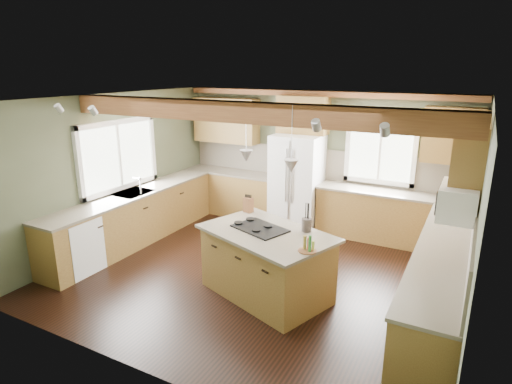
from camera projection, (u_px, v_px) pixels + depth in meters
The scene contains 37 objects.
floor at pixel (259, 273), 6.51m from camera, with size 5.60×5.60×0.00m, color black.
ceiling at pixel (260, 99), 5.77m from camera, with size 5.60×5.60×0.00m, color silver.
wall_back at pixel (319, 159), 8.25m from camera, with size 5.60×5.60×0.00m, color #454A35.
wall_left at pixel (116, 170), 7.40m from camera, with size 5.00×5.00×0.00m, color #454A35.
wall_right at pixel (477, 224), 4.88m from camera, with size 5.00×5.00×0.00m, color #454A35.
ceiling_beam at pixel (242, 112), 5.38m from camera, with size 5.55×0.26×0.26m, color #5A2F19.
soffit_trim at pixel (320, 94), 7.82m from camera, with size 5.55×0.20×0.10m, color #5A2F19.
backsplash_back at pixel (319, 164), 8.27m from camera, with size 5.58×0.03×0.58m, color brown.
backsplash_right at pixel (474, 229), 4.95m from camera, with size 0.03×3.70×0.58m, color brown.
base_cab_back_left at pixel (233, 193), 9.05m from camera, with size 2.02×0.60×0.88m, color brown.
counter_back_left at pixel (232, 172), 8.92m from camera, with size 2.06×0.64×0.04m, color brown.
base_cab_back_right at pixel (391, 218), 7.57m from camera, with size 2.62×0.60×0.88m, color brown.
counter_back_right at pixel (394, 193), 7.44m from camera, with size 2.66×0.64×0.04m, color brown.
base_cab_left at pixel (135, 219), 7.55m from camera, with size 0.60×3.70×0.88m, color brown.
counter_left at pixel (133, 194), 7.42m from camera, with size 0.64×3.74×0.04m, color brown.
base_cab_right at pixel (440, 283), 5.30m from camera, with size 0.60×3.70×0.88m, color brown.
counter_right at pixel (445, 249), 5.17m from camera, with size 0.64×3.74×0.04m, color brown.
upper_cab_back_left at pixel (226, 120), 8.82m from camera, with size 1.40×0.35×0.90m, color brown.
upper_cab_over_fridge at pixel (303, 115), 8.00m from camera, with size 0.96×0.35×0.70m, color brown.
upper_cab_right at pixel (471, 153), 5.53m from camera, with size 0.35×2.20×0.90m, color brown.
upper_cab_back_corner at pixel (453, 136), 6.89m from camera, with size 0.90×0.35×0.90m, color brown.
window_left at pixel (118, 155), 7.36m from camera, with size 0.04×1.60×1.05m, color white.
window_back at pixel (380, 152), 7.65m from camera, with size 1.10×0.04×1.00m, color white.
sink at pixel (133, 193), 7.42m from camera, with size 0.50×0.65×0.03m, color #262628.
faucet at pixel (141, 187), 7.29m from camera, with size 0.02×0.02×0.28m, color #B2B2B7.
dishwasher at pixel (75, 245), 6.44m from camera, with size 0.60×0.60×0.84m, color white.
oven at pixel (425, 341), 4.20m from camera, with size 0.60×0.72×0.84m, color white.
microwave at pixel (458, 201), 4.86m from camera, with size 0.40×0.70×0.38m, color white.
pendant_left at pixel (246, 156), 5.67m from camera, with size 0.18×0.18×0.16m, color #B2B2B7.
pendant_right at pixel (291, 166), 5.10m from camera, with size 0.18×0.18×0.16m, color #B2B2B7.
refrigerator at pixel (297, 182), 8.18m from camera, with size 0.90×0.74×1.80m, color white.
island at pixel (267, 265), 5.79m from camera, with size 1.63×1.00×0.88m, color brown.
island_top at pixel (267, 233), 5.66m from camera, with size 1.74×1.10×0.04m, color brown.
cooktop at pixel (260, 228), 5.75m from camera, with size 0.71×0.47×0.02m, color black.
knife_block at pixel (248, 205), 6.40m from camera, with size 0.13×0.10×0.22m, color brown.
utensil_crock at pixel (307, 225), 5.66m from camera, with size 0.13×0.13×0.18m, color #38322D.
bottle_tray at pixel (308, 243), 5.03m from camera, with size 0.22×0.22×0.20m, color brown, non-canonical shape.
Camera 1 is at (2.72, -5.22, 3.03)m, focal length 30.00 mm.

